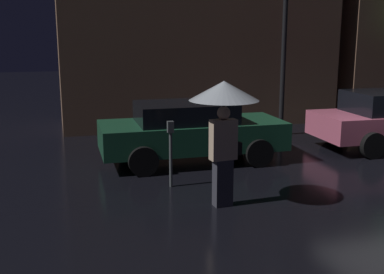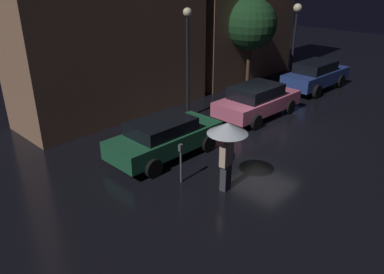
{
  "view_description": "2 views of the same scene",
  "coord_description": "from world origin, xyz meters",
  "px_view_note": "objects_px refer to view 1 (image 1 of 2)",
  "views": [
    {
      "loc": [
        -7.24,
        -9.04,
        2.95
      ],
      "look_at": [
        -4.7,
        -0.06,
        0.92
      ],
      "focal_mm": 45.0,
      "sensor_mm": 36.0,
      "label": 1
    },
    {
      "loc": [
        -12.24,
        -7.54,
        6.06
      ],
      "look_at": [
        -4.37,
        0.05,
        1.18
      ],
      "focal_mm": 35.0,
      "sensor_mm": 36.0,
      "label": 2
    }
  ],
  "objects_px": {
    "parking_meter": "(171,147)",
    "parked_car_green": "(191,130)",
    "street_lamp_near": "(285,30)",
    "pedestrian_with_umbrella": "(224,106)"
  },
  "relations": [
    {
      "from": "parking_meter",
      "to": "street_lamp_near",
      "type": "distance_m",
      "value": 6.15
    },
    {
      "from": "parking_meter",
      "to": "parked_car_green",
      "type": "bearing_deg",
      "value": 62.76
    },
    {
      "from": "parked_car_green",
      "to": "parking_meter",
      "type": "bearing_deg",
      "value": -116.47
    },
    {
      "from": "parking_meter",
      "to": "pedestrian_with_umbrella",
      "type": "bearing_deg",
      "value": -63.87
    },
    {
      "from": "street_lamp_near",
      "to": "parked_car_green",
      "type": "bearing_deg",
      "value": -147.24
    },
    {
      "from": "parked_car_green",
      "to": "pedestrian_with_umbrella",
      "type": "height_order",
      "value": "pedestrian_with_umbrella"
    },
    {
      "from": "parking_meter",
      "to": "street_lamp_near",
      "type": "height_order",
      "value": "street_lamp_near"
    },
    {
      "from": "pedestrian_with_umbrella",
      "to": "street_lamp_near",
      "type": "relative_size",
      "value": 0.46
    },
    {
      "from": "pedestrian_with_umbrella",
      "to": "street_lamp_near",
      "type": "height_order",
      "value": "street_lamp_near"
    },
    {
      "from": "parked_car_green",
      "to": "street_lamp_near",
      "type": "relative_size",
      "value": 0.9
    }
  ]
}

